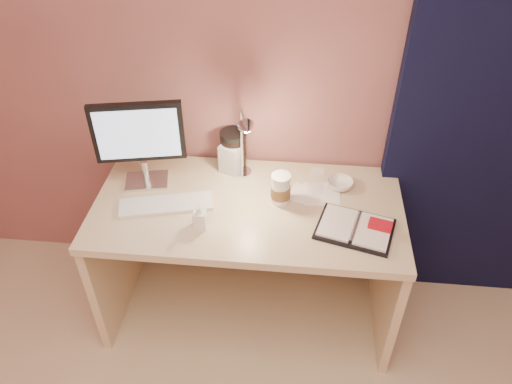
# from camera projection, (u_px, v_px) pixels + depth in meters

# --- Properties ---
(room) EXTENTS (3.50, 3.50, 3.50)m
(room) POSITION_uv_depth(u_px,v_px,m) (473.00, 102.00, 2.16)
(room) COLOR #C6B28E
(room) RESTS_ON ground
(desk) EXTENTS (1.40, 0.70, 0.73)m
(desk) POSITION_uv_depth(u_px,v_px,m) (250.00, 230.00, 2.45)
(desk) COLOR beige
(desk) RESTS_ON ground
(monitor) EXTENTS (0.40, 0.18, 0.43)m
(monitor) POSITION_uv_depth(u_px,v_px,m) (139.00, 137.00, 2.22)
(monitor) COLOR silver
(monitor) RESTS_ON desk
(keyboard) EXTENTS (0.44, 0.22, 0.02)m
(keyboard) POSITION_uv_depth(u_px,v_px,m) (166.00, 205.00, 2.24)
(keyboard) COLOR white
(keyboard) RESTS_ON desk
(planner) EXTENTS (0.37, 0.31, 0.05)m
(planner) POSITION_uv_depth(u_px,v_px,m) (357.00, 228.00, 2.12)
(planner) COLOR black
(planner) RESTS_ON desk
(paper_b) EXTENTS (0.17, 0.17, 0.00)m
(paper_b) POSITION_uv_depth(u_px,v_px,m) (322.00, 194.00, 2.31)
(paper_b) COLOR white
(paper_b) RESTS_ON desk
(paper_c) EXTENTS (0.17, 0.17, 0.00)m
(paper_c) POSITION_uv_depth(u_px,v_px,m) (303.00, 194.00, 2.31)
(paper_c) COLOR white
(paper_c) RESTS_ON desk
(coffee_cup) EXTENTS (0.09, 0.09, 0.15)m
(coffee_cup) POSITION_uv_depth(u_px,v_px,m) (281.00, 189.00, 2.23)
(coffee_cup) COLOR white
(coffee_cup) RESTS_ON desk
(clear_cup) EXTENTS (0.07, 0.07, 0.12)m
(clear_cup) POSITION_uv_depth(u_px,v_px,m) (316.00, 181.00, 2.29)
(clear_cup) COLOR white
(clear_cup) RESTS_ON desk
(bowl) EXTENTS (0.16, 0.16, 0.04)m
(bowl) POSITION_uv_depth(u_px,v_px,m) (340.00, 184.00, 2.34)
(bowl) COLOR white
(bowl) RESTS_ON desk
(lotion_bottle) EXTENTS (0.06, 0.06, 0.12)m
(lotion_bottle) POSITION_uv_depth(u_px,v_px,m) (200.00, 216.00, 2.11)
(lotion_bottle) COLOR white
(lotion_bottle) RESTS_ON desk
(dark_jar) EXTENTS (0.12, 0.12, 0.18)m
(dark_jar) POSITION_uv_depth(u_px,v_px,m) (234.00, 152.00, 2.43)
(dark_jar) COLOR black
(dark_jar) RESTS_ON desk
(product_box) EXTENTS (0.12, 0.11, 0.15)m
(product_box) POSITION_uv_depth(u_px,v_px,m) (231.00, 159.00, 2.41)
(product_box) COLOR silver
(product_box) RESTS_ON desk
(desk_lamp) EXTENTS (0.13, 0.24, 0.39)m
(desk_lamp) POSITION_uv_depth(u_px,v_px,m) (233.00, 142.00, 2.21)
(desk_lamp) COLOR silver
(desk_lamp) RESTS_ON desk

